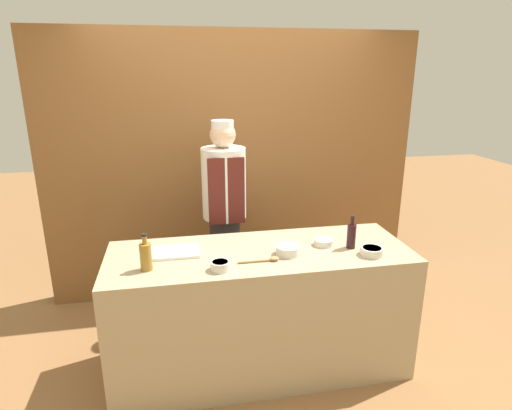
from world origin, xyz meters
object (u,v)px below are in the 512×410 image
object	(u,v)px
bottle_vinegar	(146,256)
sauce_bowl_yellow	(220,265)
cutting_board	(173,252)
sauce_bowl_white	(288,250)
sauce_bowl_orange	(372,251)
sauce_bowl_green	(324,242)
chef_center	(225,215)
bottle_wine	(351,235)
wooden_spoon	(265,260)

from	to	relation	value
bottle_vinegar	sauce_bowl_yellow	bearing A→B (deg)	-11.58
sauce_bowl_yellow	cutting_board	bearing A→B (deg)	132.62
sauce_bowl_white	sauce_bowl_orange	world-z (taller)	sauce_bowl_white
sauce_bowl_orange	sauce_bowl_green	distance (m)	0.34
sauce_bowl_green	chef_center	xyz separation A→B (m)	(-0.60, 0.72, -0.00)
bottle_wine	wooden_spoon	distance (m)	0.64
sauce_bowl_orange	wooden_spoon	distance (m)	0.71
sauce_bowl_yellow	sauce_bowl_orange	bearing A→B (deg)	1.79
cutting_board	bottle_wine	xyz separation A→B (m)	(1.19, -0.13, 0.08)
cutting_board	wooden_spoon	world-z (taller)	wooden_spoon
bottle_vinegar	bottle_wine	world-z (taller)	bottle_vinegar
bottle_vinegar	cutting_board	bearing A→B (deg)	53.08
sauce_bowl_green	bottle_wine	xyz separation A→B (m)	(0.17, -0.08, 0.07)
cutting_board	wooden_spoon	bearing A→B (deg)	-22.51
sauce_bowl_white	bottle_vinegar	distance (m)	0.91
sauce_bowl_green	bottle_wine	size ratio (longest dim) A/B	0.56
sauce_bowl_white	bottle_wine	world-z (taller)	bottle_wine
sauce_bowl_yellow	cutting_board	size ratio (longest dim) A/B	0.35
wooden_spoon	sauce_bowl_yellow	bearing A→B (deg)	-167.23
cutting_board	bottle_wine	bearing A→B (deg)	-6.27
bottle_wine	sauce_bowl_yellow	bearing A→B (deg)	-169.38
cutting_board	bottle_vinegar	bearing A→B (deg)	-126.92
sauce_bowl_orange	sauce_bowl_white	bearing A→B (deg)	168.07
sauce_bowl_white	cutting_board	size ratio (longest dim) A/B	0.46
sauce_bowl_orange	cutting_board	world-z (taller)	sauce_bowl_orange
sauce_bowl_white	sauce_bowl_orange	bearing A→B (deg)	-11.93
cutting_board	chef_center	size ratio (longest dim) A/B	0.20
sauce_bowl_white	sauce_bowl_yellow	size ratio (longest dim) A/B	1.33
sauce_bowl_yellow	bottle_vinegar	xyz separation A→B (m)	(-0.44, 0.09, 0.06)
sauce_bowl_white	sauce_bowl_green	size ratio (longest dim) A/B	1.21
sauce_bowl_white	bottle_wine	size ratio (longest dim) A/B	0.68
sauce_bowl_green	wooden_spoon	bearing A→B (deg)	-157.90
sauce_bowl_yellow	chef_center	size ratio (longest dim) A/B	0.07
sauce_bowl_white	chef_center	size ratio (longest dim) A/B	0.09
sauce_bowl_white	wooden_spoon	size ratio (longest dim) A/B	0.60
cutting_board	sauce_bowl_green	bearing A→B (deg)	-2.87
sauce_bowl_green	chef_center	bearing A→B (deg)	129.89
sauce_bowl_yellow	cutting_board	world-z (taller)	sauce_bowl_yellow
cutting_board	sauce_bowl_yellow	bearing A→B (deg)	-47.38
bottle_vinegar	wooden_spoon	distance (m)	0.74
cutting_board	bottle_wine	size ratio (longest dim) A/B	1.46
sauce_bowl_yellow	bottle_vinegar	size ratio (longest dim) A/B	0.50
bottle_wine	sauce_bowl_white	bearing A→B (deg)	-176.66
cutting_board	chef_center	world-z (taller)	chef_center
sauce_bowl_orange	bottle_vinegar	size ratio (longest dim) A/B	0.63
sauce_bowl_green	wooden_spoon	world-z (taller)	sauce_bowl_green
bottle_vinegar	sauce_bowl_white	bearing A→B (deg)	3.51
sauce_bowl_yellow	sauce_bowl_green	world-z (taller)	sauce_bowl_yellow
cutting_board	chef_center	bearing A→B (deg)	57.64
sauce_bowl_yellow	bottle_vinegar	distance (m)	0.45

